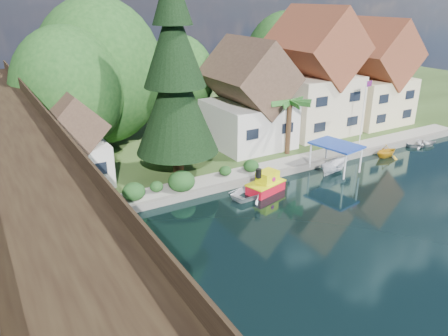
# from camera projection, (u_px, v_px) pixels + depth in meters

# --- Properties ---
(ground) EXTENTS (140.00, 140.00, 0.00)m
(ground) POSITION_uv_depth(u_px,v_px,m) (289.00, 229.00, 30.59)
(ground) COLOR black
(ground) RESTS_ON ground
(bank) EXTENTS (140.00, 52.00, 0.50)m
(bank) POSITION_uv_depth(u_px,v_px,m) (128.00, 117.00, 57.70)
(bank) COLOR #2D441B
(bank) RESTS_ON ground
(seawall) EXTENTS (60.00, 0.40, 0.62)m
(seawall) POSITION_uv_depth(u_px,v_px,m) (268.00, 176.00, 38.76)
(seawall) COLOR slate
(seawall) RESTS_ON ground
(promenade) EXTENTS (50.00, 2.60, 0.06)m
(promenade) POSITION_uv_depth(u_px,v_px,m) (278.00, 165.00, 40.66)
(promenade) COLOR gray
(promenade) RESTS_ON bank
(trestle_bridge) EXTENTS (4.12, 44.18, 9.30)m
(trestle_bridge) POSITION_uv_depth(u_px,v_px,m) (19.00, 180.00, 25.20)
(trestle_bridge) COLOR black
(trestle_bridge) RESTS_ON ground
(house_left) EXTENTS (7.64, 8.64, 11.02)m
(house_left) POSITION_uv_depth(u_px,v_px,m) (248.00, 101.00, 44.79)
(house_left) COLOR beige
(house_left) RESTS_ON bank
(house_center) EXTENTS (8.65, 9.18, 13.89)m
(house_center) POSITION_uv_depth(u_px,v_px,m) (313.00, 80.00, 48.97)
(house_center) COLOR beige
(house_center) RESTS_ON bank
(house_right) EXTENTS (8.15, 8.64, 12.45)m
(house_right) POSITION_uv_depth(u_px,v_px,m) (372.00, 79.00, 53.05)
(house_right) COLOR beige
(house_right) RESTS_ON bank
(shed) EXTENTS (5.09, 5.40, 7.85)m
(shed) POSITION_uv_depth(u_px,v_px,m) (74.00, 146.00, 35.58)
(shed) COLOR beige
(shed) RESTS_ON bank
(bg_trees) EXTENTS (49.90, 13.30, 10.57)m
(bg_trees) POSITION_uv_depth(u_px,v_px,m) (173.00, 78.00, 45.37)
(bg_trees) COLOR #382314
(bg_trees) RESTS_ON bank
(shrubs) EXTENTS (15.76, 2.47, 1.70)m
(shrubs) POSITION_uv_depth(u_px,v_px,m) (174.00, 181.00, 35.37)
(shrubs) COLOR #173D15
(shrubs) RESTS_ON bank
(conifer) EXTENTS (7.08, 7.08, 17.44)m
(conifer) POSITION_uv_depth(u_px,v_px,m) (175.00, 79.00, 35.69)
(conifer) COLOR #382314
(conifer) RESTS_ON bank
(palm_tree) EXTENTS (5.05, 5.05, 5.79)m
(palm_tree) POSITION_uv_depth(u_px,v_px,m) (290.00, 104.00, 41.89)
(palm_tree) COLOR #382314
(palm_tree) RESTS_ON bank
(flagpole) EXTENTS (1.05, 0.27, 6.75)m
(flagpole) POSITION_uv_depth(u_px,v_px,m) (364.00, 106.00, 45.04)
(flagpole) COLOR white
(flagpole) RESTS_ON bank
(tugboat) EXTENTS (3.61, 2.56, 2.37)m
(tugboat) POSITION_uv_depth(u_px,v_px,m) (266.00, 184.00, 36.18)
(tugboat) COLOR red
(tugboat) RESTS_ON ground
(boat_white_a) EXTENTS (5.07, 4.15, 0.92)m
(boat_white_a) POSITION_uv_depth(u_px,v_px,m) (254.00, 189.00, 35.78)
(boat_white_a) COLOR white
(boat_white_a) RESTS_ON ground
(boat_canopy) EXTENTS (3.68, 4.77, 2.77)m
(boat_canopy) POSITION_uv_depth(u_px,v_px,m) (335.00, 160.00, 39.93)
(boat_canopy) COLOR white
(boat_canopy) RESTS_ON ground
(boat_yellow) EXTENTS (2.84, 2.47, 1.47)m
(boat_yellow) POSITION_uv_depth(u_px,v_px,m) (387.00, 150.00, 43.97)
(boat_yellow) COLOR gold
(boat_yellow) RESTS_ON ground
(boat_white_b) EXTENTS (4.22, 3.62, 0.74)m
(boat_white_b) POSITION_uv_depth(u_px,v_px,m) (422.00, 142.00, 47.40)
(boat_white_b) COLOR silver
(boat_white_b) RESTS_ON ground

